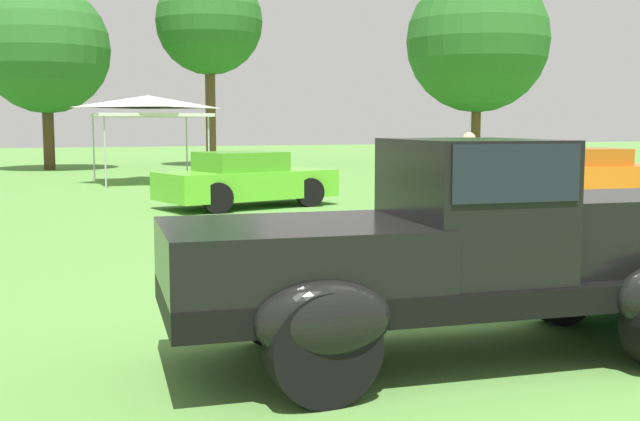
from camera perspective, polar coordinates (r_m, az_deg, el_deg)
ground_plane at (r=6.70m, az=12.23°, el=-9.51°), size 120.00×120.00×0.00m
feature_pickup_truck at (r=6.10m, az=10.16°, el=-2.68°), size 4.64×2.19×1.70m
show_car_lime at (r=17.22m, az=-5.43°, el=2.24°), size 4.12×2.54×1.22m
show_car_orange at (r=20.68m, az=19.08°, el=2.60°), size 4.60×2.69×1.22m
spectator_between_cars at (r=12.85m, az=10.79°, el=2.19°), size 0.46×0.36×1.69m
canopy_tent_center_field at (r=24.84m, az=-12.47°, el=7.57°), size 3.37×3.37×2.71m
treeline_far_left at (r=33.28m, az=-19.47°, el=11.06°), size 5.07×5.07×7.33m
treeline_mid_left at (r=34.82m, az=-8.11°, el=13.51°), size 4.60×4.60×8.55m
treeline_center at (r=37.43m, az=11.47°, el=12.07°), size 6.57×6.57×8.94m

